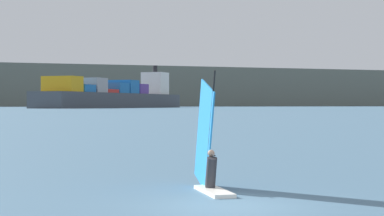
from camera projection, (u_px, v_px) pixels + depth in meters
name	position (u px, v px, depth m)	size (l,w,h in m)	color
ground_plane	(227.00, 206.00, 18.61)	(4000.00, 4000.00, 0.00)	#476B84
windsurfer	(209.00, 160.00, 21.80)	(0.84, 3.78, 3.94)	white
cargo_ship	(115.00, 96.00, 524.66)	(122.41, 171.60, 36.21)	#3F444C
distant_headland	(255.00, 89.00, 1028.71)	(1297.11, 256.39, 50.45)	#60665B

